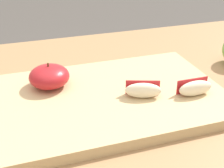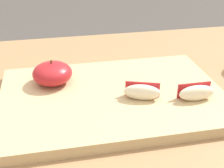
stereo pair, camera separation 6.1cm
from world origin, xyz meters
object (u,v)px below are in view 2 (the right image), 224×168
apple_wedge_near_knife (196,93)px  apple_wedge_front (142,92)px  cutting_board (112,97)px  apple_half_skin_up (52,73)px

apple_wedge_near_knife → apple_wedge_front: (-0.10, 0.02, 0.00)m
cutting_board → apple_wedge_front: apple_wedge_front is taller
apple_wedge_front → apple_wedge_near_knife: bearing=-13.1°
apple_wedge_near_knife → apple_wedge_front: 0.10m
apple_wedge_near_knife → apple_wedge_front: size_ratio=0.95×
cutting_board → apple_wedge_front: size_ratio=6.02×
cutting_board → apple_wedge_front: 0.07m
cutting_board → apple_wedge_near_knife: size_ratio=6.33×
cutting_board → apple_half_skin_up: size_ratio=5.38×
apple_half_skin_up → apple_wedge_front: (0.17, -0.10, -0.01)m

